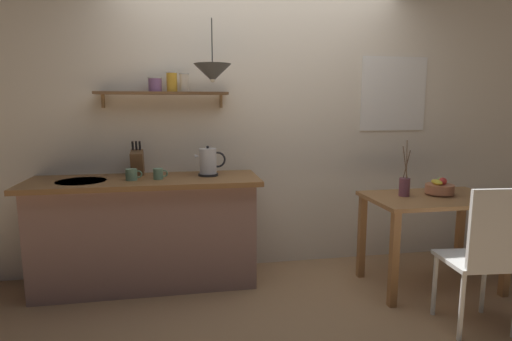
{
  "coord_description": "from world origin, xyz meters",
  "views": [
    {
      "loc": [
        -0.7,
        -3.06,
        1.49
      ],
      "look_at": [
        -0.1,
        0.25,
        0.95
      ],
      "focal_mm": 28.91,
      "sensor_mm": 36.0,
      "label": 1
    }
  ],
  "objects_px": {
    "fruit_bowl": "(440,188)",
    "pendant_lamp": "(212,73)",
    "knife_block": "(137,162)",
    "twig_vase": "(404,186)",
    "dining_chair_near": "(485,253)",
    "coffee_mug_by_sink": "(132,175)",
    "coffee_mug_spare": "(159,174)",
    "electric_kettle": "(208,162)",
    "dining_table": "(433,212)"
  },
  "relations": [
    {
      "from": "electric_kettle",
      "to": "coffee_mug_spare",
      "type": "xyz_separation_m",
      "value": [
        -0.4,
        -0.1,
        -0.07
      ]
    },
    {
      "from": "electric_kettle",
      "to": "dining_chair_near",
      "type": "bearing_deg",
      "value": -35.1
    },
    {
      "from": "fruit_bowl",
      "to": "pendant_lamp",
      "type": "xyz_separation_m",
      "value": [
        -1.81,
        0.36,
        0.92
      ]
    },
    {
      "from": "knife_block",
      "to": "coffee_mug_spare",
      "type": "bearing_deg",
      "value": -50.28
    },
    {
      "from": "twig_vase",
      "to": "coffee_mug_spare",
      "type": "xyz_separation_m",
      "value": [
        -1.95,
        0.32,
        0.11
      ]
    },
    {
      "from": "coffee_mug_spare",
      "to": "knife_block",
      "type": "bearing_deg",
      "value": 129.72
    },
    {
      "from": "twig_vase",
      "to": "coffee_mug_by_sink",
      "type": "xyz_separation_m",
      "value": [
        -2.15,
        0.31,
        0.11
      ]
    },
    {
      "from": "dining_chair_near",
      "to": "fruit_bowl",
      "type": "height_order",
      "value": "dining_chair_near"
    },
    {
      "from": "dining_table",
      "to": "dining_chair_near",
      "type": "xyz_separation_m",
      "value": [
        -0.08,
        -0.7,
        -0.08
      ]
    },
    {
      "from": "fruit_bowl",
      "to": "electric_kettle",
      "type": "height_order",
      "value": "electric_kettle"
    },
    {
      "from": "twig_vase",
      "to": "knife_block",
      "type": "relative_size",
      "value": 1.56
    },
    {
      "from": "coffee_mug_by_sink",
      "to": "pendant_lamp",
      "type": "relative_size",
      "value": 0.26
    },
    {
      "from": "knife_block",
      "to": "pendant_lamp",
      "type": "height_order",
      "value": "pendant_lamp"
    },
    {
      "from": "dining_chair_near",
      "to": "twig_vase",
      "type": "xyz_separation_m",
      "value": [
        -0.14,
        0.77,
        0.29
      ]
    },
    {
      "from": "electric_kettle",
      "to": "coffee_mug_spare",
      "type": "bearing_deg",
      "value": -166.66
    },
    {
      "from": "fruit_bowl",
      "to": "knife_block",
      "type": "bearing_deg",
      "value": 167.3
    },
    {
      "from": "twig_vase",
      "to": "coffee_mug_spare",
      "type": "bearing_deg",
      "value": 170.71
    },
    {
      "from": "dining_table",
      "to": "pendant_lamp",
      "type": "xyz_separation_m",
      "value": [
        -1.73,
        0.41,
        1.11
      ]
    },
    {
      "from": "dining_chair_near",
      "to": "electric_kettle",
      "type": "distance_m",
      "value": 2.11
    },
    {
      "from": "dining_table",
      "to": "fruit_bowl",
      "type": "relative_size",
      "value": 4.64
    },
    {
      "from": "pendant_lamp",
      "to": "dining_table",
      "type": "bearing_deg",
      "value": -13.36
    },
    {
      "from": "dining_chair_near",
      "to": "twig_vase",
      "type": "height_order",
      "value": "twig_vase"
    },
    {
      "from": "twig_vase",
      "to": "coffee_mug_by_sink",
      "type": "bearing_deg",
      "value": 171.78
    },
    {
      "from": "dining_chair_near",
      "to": "coffee_mug_spare",
      "type": "distance_m",
      "value": 2.39
    },
    {
      "from": "electric_kettle",
      "to": "coffee_mug_by_sink",
      "type": "distance_m",
      "value": 0.62
    },
    {
      "from": "fruit_bowl",
      "to": "twig_vase",
      "type": "distance_m",
      "value": 0.31
    },
    {
      "from": "electric_kettle",
      "to": "knife_block",
      "type": "distance_m",
      "value": 0.6
    },
    {
      "from": "coffee_mug_spare",
      "to": "dining_table",
      "type": "bearing_deg",
      "value": -10.05
    },
    {
      "from": "coffee_mug_spare",
      "to": "pendant_lamp",
      "type": "height_order",
      "value": "pendant_lamp"
    },
    {
      "from": "knife_block",
      "to": "twig_vase",
      "type": "bearing_deg",
      "value": -14.18
    },
    {
      "from": "fruit_bowl",
      "to": "electric_kettle",
      "type": "relative_size",
      "value": 0.88
    },
    {
      "from": "dining_chair_near",
      "to": "knife_block",
      "type": "bearing_deg",
      "value": 150.05
    },
    {
      "from": "coffee_mug_by_sink",
      "to": "coffee_mug_spare",
      "type": "bearing_deg",
      "value": 2.17
    },
    {
      "from": "dining_chair_near",
      "to": "twig_vase",
      "type": "distance_m",
      "value": 0.83
    },
    {
      "from": "fruit_bowl",
      "to": "pendant_lamp",
      "type": "relative_size",
      "value": 0.46
    },
    {
      "from": "electric_kettle",
      "to": "coffee_mug_by_sink",
      "type": "relative_size",
      "value": 1.99
    },
    {
      "from": "dining_chair_near",
      "to": "pendant_lamp",
      "type": "relative_size",
      "value": 2.02
    },
    {
      "from": "twig_vase",
      "to": "pendant_lamp",
      "type": "height_order",
      "value": "pendant_lamp"
    },
    {
      "from": "knife_block",
      "to": "coffee_mug_spare",
      "type": "height_order",
      "value": "knife_block"
    },
    {
      "from": "knife_block",
      "to": "pendant_lamp",
      "type": "relative_size",
      "value": 0.59
    },
    {
      "from": "electric_kettle",
      "to": "coffee_mug_spare",
      "type": "height_order",
      "value": "electric_kettle"
    },
    {
      "from": "electric_kettle",
      "to": "coffee_mug_spare",
      "type": "distance_m",
      "value": 0.42
    },
    {
      "from": "knife_block",
      "to": "coffee_mug_by_sink",
      "type": "bearing_deg",
      "value": -95.59
    },
    {
      "from": "pendant_lamp",
      "to": "twig_vase",
      "type": "bearing_deg",
      "value": -12.89
    },
    {
      "from": "dining_chair_near",
      "to": "coffee_mug_spare",
      "type": "height_order",
      "value": "coffee_mug_spare"
    },
    {
      "from": "dining_chair_near",
      "to": "coffee_mug_by_sink",
      "type": "xyz_separation_m",
      "value": [
        -2.29,
        1.08,
        0.4
      ]
    },
    {
      "from": "electric_kettle",
      "to": "pendant_lamp",
      "type": "distance_m",
      "value": 0.72
    },
    {
      "from": "fruit_bowl",
      "to": "coffee_mug_spare",
      "type": "relative_size",
      "value": 1.95
    },
    {
      "from": "knife_block",
      "to": "fruit_bowl",
      "type": "bearing_deg",
      "value": -12.7
    },
    {
      "from": "knife_block",
      "to": "coffee_mug_spare",
      "type": "xyz_separation_m",
      "value": [
        0.18,
        -0.22,
        -0.07
      ]
    }
  ]
}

